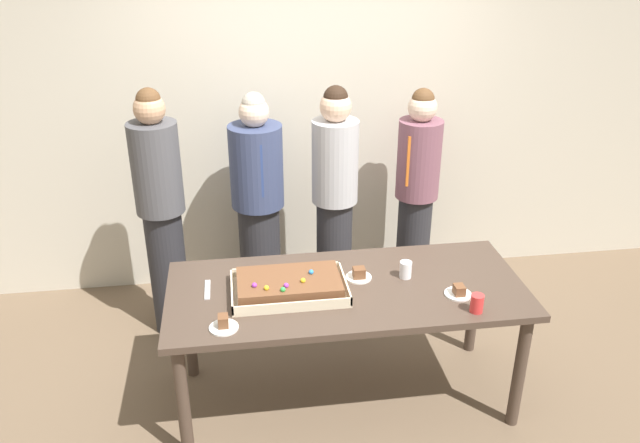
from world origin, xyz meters
name	(u,v)px	position (x,y,z in m)	size (l,w,h in m)	color
ground_plane	(344,396)	(0.00, 0.00, 0.00)	(12.00, 12.00, 0.00)	brown
interior_back_panel	(310,92)	(0.00, 1.60, 1.50)	(8.00, 0.12, 3.00)	beige
party_table	(346,301)	(0.00, 0.00, 0.70)	(2.02, 0.87, 0.78)	#47382D
sheet_cake	(289,286)	(-0.33, -0.01, 0.83)	(0.64, 0.40, 0.12)	beige
plated_slice_near_left	(458,292)	(0.59, -0.17, 0.80)	(0.15, 0.15, 0.06)	white
plated_slice_near_right	(359,275)	(0.09, 0.09, 0.81)	(0.15, 0.15, 0.07)	white
plated_slice_far_left	(224,324)	(-0.69, -0.30, 0.81)	(0.15, 0.15, 0.07)	white
drink_cup_nearest	(406,270)	(0.36, 0.06, 0.83)	(0.07, 0.07, 0.10)	white
drink_cup_middle	(477,303)	(0.63, -0.33, 0.83)	(0.07, 0.07, 0.10)	red
cake_server_utensil	(207,290)	(-0.78, 0.08, 0.79)	(0.03, 0.20, 0.01)	silver
person_serving_front	(335,200)	(0.09, 0.96, 0.89)	(0.32, 0.32, 1.70)	#28282D
person_green_shirt_behind	(417,191)	(0.73, 1.16, 0.84)	(0.32, 0.32, 1.61)	#28282D
person_striped_tie_right	(161,212)	(-1.08, 0.90, 0.91)	(0.32, 0.32, 1.74)	#28282D
person_far_right_suit	(258,202)	(-0.43, 1.14, 0.83)	(0.37, 0.37, 1.63)	#28282D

